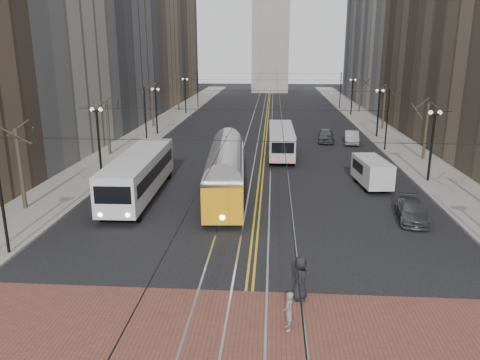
# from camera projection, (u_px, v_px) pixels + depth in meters

# --- Properties ---
(ground) EXTENTS (260.00, 260.00, 0.00)m
(ground) POSITION_uv_depth(u_px,v_px,m) (250.00, 281.00, 22.01)
(ground) COLOR black
(ground) RESTS_ON ground
(sidewalk_left) EXTENTS (5.00, 140.00, 0.15)m
(sidewalk_left) POSITION_uv_depth(u_px,v_px,m) (160.00, 125.00, 66.22)
(sidewalk_left) COLOR gray
(sidewalk_left) RESTS_ON ground
(sidewalk_right) EXTENTS (5.00, 140.00, 0.15)m
(sidewalk_right) POSITION_uv_depth(u_px,v_px,m) (375.00, 128.00, 64.19)
(sidewalk_right) COLOR gray
(sidewalk_right) RESTS_ON ground
(crosswalk_band) EXTENTS (25.00, 6.00, 0.01)m
(crosswalk_band) POSITION_uv_depth(u_px,v_px,m) (245.00, 330.00, 18.16)
(crosswalk_band) COLOR brown
(crosswalk_band) RESTS_ON ground
(streetcar_rails) EXTENTS (4.80, 130.00, 0.02)m
(streetcar_rails) POSITION_uv_depth(u_px,v_px,m) (266.00, 127.00, 65.22)
(streetcar_rails) COLOR gray
(streetcar_rails) RESTS_ON ground
(centre_lines) EXTENTS (0.42, 130.00, 0.01)m
(centre_lines) POSITION_uv_depth(u_px,v_px,m) (266.00, 127.00, 65.22)
(centre_lines) COLOR gold
(centre_lines) RESTS_ON ground
(building_left_far) EXTENTS (16.00, 20.00, 40.00)m
(building_left_far) POSITION_uv_depth(u_px,v_px,m) (153.00, 3.00, 100.92)
(building_left_far) COLOR brown
(building_left_far) RESTS_ON ground
(building_right_far) EXTENTS (16.00, 20.00, 40.00)m
(building_right_far) POSITION_uv_depth(u_px,v_px,m) (393.00, 2.00, 97.47)
(building_right_far) COLOR slate
(building_right_far) RESTS_ON ground
(lamp_posts) EXTENTS (27.60, 57.20, 5.60)m
(lamp_posts) POSITION_uv_depth(u_px,v_px,m) (264.00, 126.00, 48.86)
(lamp_posts) COLOR black
(lamp_posts) RESTS_ON ground
(street_trees) EXTENTS (31.68, 53.28, 5.60)m
(street_trees) POSITION_uv_depth(u_px,v_px,m) (265.00, 117.00, 55.10)
(street_trees) COLOR #382D23
(street_trees) RESTS_ON ground
(trolley_wires) EXTENTS (25.96, 120.00, 6.60)m
(trolley_wires) POSITION_uv_depth(u_px,v_px,m) (265.00, 109.00, 54.44)
(trolley_wires) COLOR black
(trolley_wires) RESTS_ON ground
(transit_bus) EXTENTS (2.99, 12.74, 3.17)m
(transit_bus) POSITION_uv_depth(u_px,v_px,m) (139.00, 176.00, 34.11)
(transit_bus) COLOR silver
(transit_bus) RESTS_ON ground
(streetcar) EXTENTS (3.40, 13.61, 3.18)m
(streetcar) POSITION_uv_depth(u_px,v_px,m) (226.00, 176.00, 34.00)
(streetcar) COLOR #FCA916
(streetcar) RESTS_ON ground
(rear_bus) EXTENTS (2.51, 10.99, 2.86)m
(rear_bus) POSITION_uv_depth(u_px,v_px,m) (281.00, 142.00, 47.59)
(rear_bus) COLOR silver
(rear_bus) RESTS_ON ground
(cargo_van) EXTENTS (2.49, 5.22, 2.23)m
(cargo_van) POSITION_uv_depth(u_px,v_px,m) (372.00, 173.00, 36.76)
(cargo_van) COLOR silver
(cargo_van) RESTS_ON ground
(sedan_grey) EXTENTS (2.24, 4.65, 1.53)m
(sedan_grey) POSITION_uv_depth(u_px,v_px,m) (326.00, 135.00, 54.71)
(sedan_grey) COLOR #414449
(sedan_grey) RESTS_ON ground
(sedan_silver) EXTENTS (2.06, 4.56, 1.45)m
(sedan_silver) POSITION_uv_depth(u_px,v_px,m) (352.00, 137.00, 53.76)
(sedan_silver) COLOR #999CA0
(sedan_silver) RESTS_ON ground
(sedan_parked) EXTENTS (2.28, 4.47, 1.24)m
(sedan_parked) POSITION_uv_depth(u_px,v_px,m) (412.00, 211.00, 29.66)
(sedan_parked) COLOR #3E4246
(sedan_parked) RESTS_ON ground
(pedestrian_a) EXTENTS (0.71, 1.02, 1.98)m
(pedestrian_a) POSITION_uv_depth(u_px,v_px,m) (300.00, 278.00, 20.15)
(pedestrian_a) COLOR black
(pedestrian_a) RESTS_ON crosswalk_band
(pedestrian_b) EXTENTS (0.48, 0.64, 1.59)m
(pedestrian_b) POSITION_uv_depth(u_px,v_px,m) (289.00, 311.00, 17.96)
(pedestrian_b) COLOR gray
(pedestrian_b) RESTS_ON crosswalk_band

